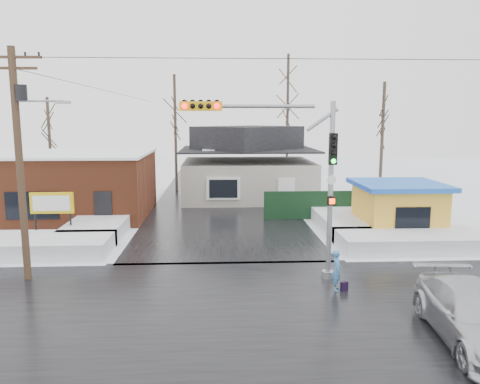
{
  "coord_description": "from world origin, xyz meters",
  "views": [
    {
      "loc": [
        -0.39,
        -14.79,
        6.39
      ],
      "look_at": [
        0.63,
        6.37,
        3.0
      ],
      "focal_mm": 35.0,
      "sensor_mm": 36.0,
      "label": 1
    }
  ],
  "objects_px": {
    "traffic_signal": "(291,166)",
    "pedestrian": "(337,271)",
    "utility_pole": "(21,151)",
    "marquee_sign": "(52,204)",
    "kiosk": "(398,208)",
    "car": "(474,315)"
  },
  "relations": [
    {
      "from": "traffic_signal",
      "to": "pedestrian",
      "type": "bearing_deg",
      "value": -39.56
    },
    {
      "from": "utility_pole",
      "to": "marquee_sign",
      "type": "relative_size",
      "value": 3.53
    },
    {
      "from": "kiosk",
      "to": "traffic_signal",
      "type": "bearing_deg",
      "value": -135.16
    },
    {
      "from": "pedestrian",
      "to": "kiosk",
      "type": "bearing_deg",
      "value": -22.39
    },
    {
      "from": "utility_pole",
      "to": "car",
      "type": "xyz_separation_m",
      "value": [
        14.85,
        -5.99,
        -4.33
      ]
    },
    {
      "from": "kiosk",
      "to": "marquee_sign",
      "type": "bearing_deg",
      "value": -178.45
    },
    {
      "from": "pedestrian",
      "to": "marquee_sign",
      "type": "bearing_deg",
      "value": 70.03
    },
    {
      "from": "kiosk",
      "to": "car",
      "type": "height_order",
      "value": "kiosk"
    },
    {
      "from": "traffic_signal",
      "to": "marquee_sign",
      "type": "height_order",
      "value": "traffic_signal"
    },
    {
      "from": "pedestrian",
      "to": "traffic_signal",
      "type": "bearing_deg",
      "value": 61.51
    },
    {
      "from": "marquee_sign",
      "to": "car",
      "type": "bearing_deg",
      "value": -36.98
    },
    {
      "from": "traffic_signal",
      "to": "utility_pole",
      "type": "height_order",
      "value": "utility_pole"
    },
    {
      "from": "traffic_signal",
      "to": "utility_pole",
      "type": "bearing_deg",
      "value": 177.05
    },
    {
      "from": "kiosk",
      "to": "car",
      "type": "relative_size",
      "value": 0.85
    },
    {
      "from": "traffic_signal",
      "to": "kiosk",
      "type": "bearing_deg",
      "value": 44.84
    },
    {
      "from": "traffic_signal",
      "to": "car",
      "type": "bearing_deg",
      "value": -50.59
    },
    {
      "from": "marquee_sign",
      "to": "kiosk",
      "type": "height_order",
      "value": "kiosk"
    },
    {
      "from": "marquee_sign",
      "to": "pedestrian",
      "type": "xyz_separation_m",
      "value": [
        13.0,
        -7.82,
        -1.15
      ]
    },
    {
      "from": "car",
      "to": "utility_pole",
      "type": "bearing_deg",
      "value": 163.18
    },
    {
      "from": "utility_pole",
      "to": "kiosk",
      "type": "distance_m",
      "value": 18.95
    },
    {
      "from": "kiosk",
      "to": "pedestrian",
      "type": "distance_m",
      "value": 10.0
    },
    {
      "from": "traffic_signal",
      "to": "car",
      "type": "distance_m",
      "value": 8.0
    }
  ]
}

